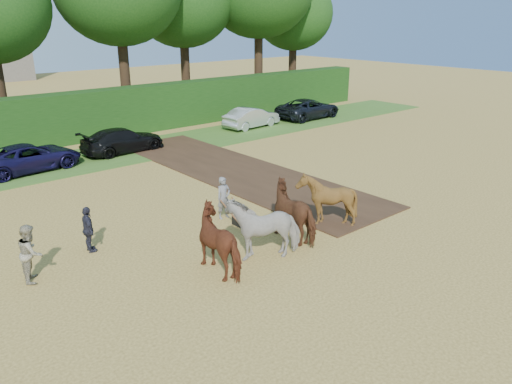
% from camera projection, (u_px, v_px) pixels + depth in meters
% --- Properties ---
extents(ground, '(120.00, 120.00, 0.00)m').
position_uv_depth(ground, '(320.00, 220.00, 18.98)').
color(ground, gold).
rests_on(ground, ground).
extents(earth_strip, '(4.50, 17.00, 0.05)m').
position_uv_depth(earth_strip, '(237.00, 171.00, 24.90)').
color(earth_strip, '#472D1C').
rests_on(earth_strip, ground).
extents(grass_verge, '(50.00, 5.00, 0.03)m').
position_uv_depth(grass_verge, '(142.00, 150.00, 29.01)').
color(grass_verge, '#38601E').
rests_on(grass_verge, ground).
extents(hedgerow, '(46.00, 1.60, 3.00)m').
position_uv_depth(hedgerow, '(106.00, 113.00, 31.74)').
color(hedgerow, '#14380F').
rests_on(hedgerow, ground).
extents(spectator_near, '(0.94, 1.04, 1.74)m').
position_uv_depth(spectator_near, '(31.00, 253.00, 14.45)').
color(spectator_near, '#BFB896').
rests_on(spectator_near, ground).
extents(spectator_far, '(0.49, 0.96, 1.56)m').
position_uv_depth(spectator_far, '(88.00, 230.00, 16.23)').
color(spectator_far, '#22222D').
rests_on(spectator_far, ground).
extents(plough_team, '(6.38, 4.70, 1.96)m').
position_uv_depth(plough_team, '(279.00, 218.00, 16.70)').
color(plough_team, brown).
rests_on(plough_team, ground).
extents(parked_cars, '(30.48, 3.10, 1.48)m').
position_uv_depth(parked_cars, '(176.00, 131.00, 30.46)').
color(parked_cars, silver).
rests_on(parked_cars, ground).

